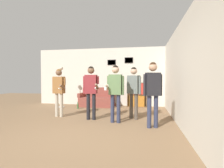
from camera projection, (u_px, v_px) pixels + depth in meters
The scene contains 13 objects.
ground_plane at pixel (67, 140), 3.59m from camera, with size 20.00×20.00×0.00m, color #846647.
wall_back at pixel (111, 77), 8.25m from camera, with size 7.29×0.08×2.70m.
wall_right at pixel (174, 76), 5.42m from camera, with size 0.06×7.16×2.70m.
couch at pixel (97, 100), 7.98m from camera, with size 1.60×0.80×0.85m.
bookshelf at pixel (137, 95), 7.83m from camera, with size 0.84×0.30×1.08m.
floor_lamp at pixel (61, 81), 7.67m from camera, with size 0.28×0.28×1.80m.
person_player_foreground_left at pixel (59, 88), 5.77m from camera, with size 0.50×0.48×1.58m.
person_player_foreground_center at pixel (91, 87), 5.35m from camera, with size 0.51×0.44×1.64m.
person_watcher_holding_cup at pixel (115, 88), 4.98m from camera, with size 0.52×0.40×1.65m.
person_spectator_near_bookshelf at pixel (134, 87), 5.42m from camera, with size 0.45×0.34×1.62m.
person_spectator_far_right at pixel (153, 88), 4.46m from camera, with size 0.48×0.30×1.69m.
bottle_on_floor at pixel (78, 106), 7.33m from camera, with size 0.07×0.07×0.29m.
drinking_cup at pixel (137, 81), 7.81m from camera, with size 0.07×0.07×0.12m.
Camera 1 is at (1.58, -3.32, 1.26)m, focal length 28.00 mm.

